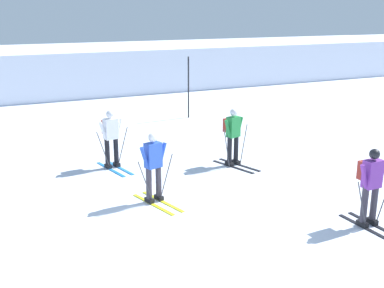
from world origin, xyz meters
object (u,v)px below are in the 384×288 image
(skier_green, at_px, (233,134))
(trail_marker_pole, at_px, (188,88))
(skier_white, at_px, (111,136))
(skier_blue, at_px, (154,166))
(skier_purple, at_px, (371,183))

(skier_green, distance_m, trail_marker_pole, 6.60)
(skier_green, relative_size, skier_white, 1.00)
(skier_blue, height_order, skier_white, same)
(skier_blue, relative_size, trail_marker_pole, 0.66)
(skier_blue, xyz_separation_m, trail_marker_pole, (4.66, 8.06, 0.38))
(skier_green, xyz_separation_m, skier_white, (-3.30, 1.31, -0.00))
(skier_purple, relative_size, trail_marker_pole, 0.66)
(skier_white, distance_m, skier_purple, 7.22)
(skier_blue, xyz_separation_m, skier_purple, (3.65, -3.16, 0.04))
(skier_purple, bearing_deg, skier_blue, 139.17)
(skier_white, relative_size, trail_marker_pole, 0.66)
(skier_blue, xyz_separation_m, skier_white, (-0.19, 2.96, 0.04))
(skier_white, xyz_separation_m, skier_purple, (3.84, -6.12, -0.00))
(skier_purple, distance_m, trail_marker_pole, 11.27)
(skier_white, bearing_deg, skier_purple, -57.85)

